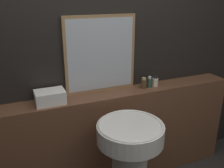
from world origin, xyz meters
name	(u,v)px	position (x,y,z in m)	size (l,w,h in m)	color
wall_back	(102,56)	(0.00, 1.43, 1.25)	(8.00, 0.06, 2.50)	black
vanity_counter	(109,139)	(0.00, 1.28, 0.47)	(2.54, 0.24, 0.94)	brown
pedestal_sink	(130,161)	(-0.02, 0.81, 0.56)	(0.50, 0.50, 0.89)	silver
mirror	(101,55)	(-0.03, 1.38, 1.28)	(0.65, 0.03, 0.68)	#937047
towel_stack	(50,97)	(-0.51, 1.28, 1.00)	(0.24, 0.18, 0.11)	white
shampoo_bottle	(144,83)	(0.36, 1.28, 0.99)	(0.05, 0.05, 0.10)	#4C3823
conditioner_bottle	(149,82)	(0.42, 1.28, 0.99)	(0.04, 0.04, 0.11)	#2D4C3D
lotion_bottle	(155,82)	(0.48, 1.28, 0.99)	(0.06, 0.06, 0.10)	beige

